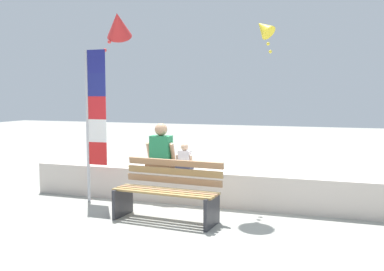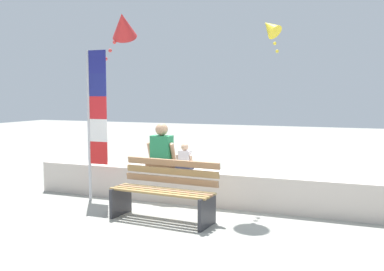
{
  "view_description": "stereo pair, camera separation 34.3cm",
  "coord_description": "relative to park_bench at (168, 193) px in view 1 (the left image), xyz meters",
  "views": [
    {
      "loc": [
        2.07,
        -6.31,
        1.88
      ],
      "look_at": [
        -0.36,
        0.81,
        1.17
      ],
      "focal_mm": 40.77,
      "sensor_mm": 36.0,
      "label": 1
    },
    {
      "loc": [
        2.39,
        -6.19,
        1.88
      ],
      "look_at": [
        -0.36,
        0.81,
        1.17
      ],
      "focal_mm": 40.77,
      "sensor_mm": 36.0,
      "label": 2
    }
  ],
  "objects": [
    {
      "name": "seawall_ledge",
      "position": [
        0.35,
        1.17,
        -0.13
      ],
      "size": [
        6.74,
        0.54,
        0.57
      ],
      "primitive_type": "cube",
      "color": "beige",
      "rests_on": "ground"
    },
    {
      "name": "kite_red",
      "position": [
        -2.22,
        2.65,
        2.96
      ],
      "size": [
        0.8,
        0.9,
        1.14
      ],
      "color": "red"
    },
    {
      "name": "person_child",
      "position": [
        -0.16,
        1.18,
        0.33
      ],
      "size": [
        0.3,
        0.22,
        0.46
      ],
      "color": "#353850",
      "rests_on": "seawall_ledge"
    },
    {
      "name": "flag_banner",
      "position": [
        -1.64,
        0.64,
        1.11
      ],
      "size": [
        0.39,
        0.05,
        2.64
      ],
      "color": "#B7B7BC",
      "rests_on": "ground"
    },
    {
      "name": "kite_yellow",
      "position": [
        0.6,
        4.67,
        3.05
      ],
      "size": [
        0.68,
        0.61,
        0.86
      ],
      "color": "yellow"
    },
    {
      "name": "ground_plane",
      "position": [
        0.35,
        0.36,
        -0.42
      ],
      "size": [
        40.0,
        40.0,
        0.0
      ],
      "primitive_type": "plane",
      "color": "gray"
    },
    {
      "name": "person_adult",
      "position": [
        -0.6,
        1.18,
        0.47
      ],
      "size": [
        0.52,
        0.38,
        0.8
      ],
      "color": "brown",
      "rests_on": "seawall_ledge"
    },
    {
      "name": "park_bench",
      "position": [
        0.0,
        0.0,
        0.0
      ],
      "size": [
        1.63,
        0.73,
        0.88
      ],
      "color": "#A47F48",
      "rests_on": "ground"
    }
  ]
}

